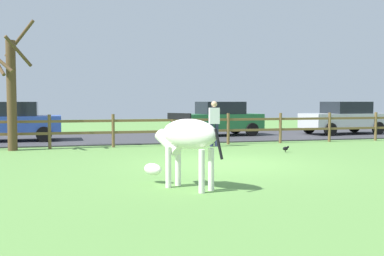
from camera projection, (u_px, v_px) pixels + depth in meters
name	position (u px, v px, depth m)	size (l,w,h in m)	color
ground_plane	(222.00, 164.00, 11.83)	(60.00, 60.00, 0.00)	#5B8C42
parking_asphalt	(158.00, 136.00, 20.81)	(28.00, 7.40, 0.05)	#38383D
paddock_fence	(173.00, 127.00, 16.56)	(21.64, 0.11, 1.18)	brown
bare_tree	(11.00, 89.00, 14.86)	(1.71, 1.72, 4.37)	#513A23
zebra	(186.00, 139.00, 8.43)	(1.33, 1.64, 1.41)	white
crow_on_grass	(286.00, 148.00, 14.48)	(0.21, 0.10, 0.20)	black
parked_car_green	(218.00, 118.00, 20.79)	(4.16, 2.21, 1.56)	#236B38
parked_car_blue	(10.00, 121.00, 17.96)	(4.06, 1.99, 1.56)	#2D4CAD
parked_car_silver	(344.00, 118.00, 21.83)	(4.13, 2.14, 1.56)	#B7BABF
visitor_near_fence	(214.00, 121.00, 16.28)	(0.37, 0.24, 1.64)	#232847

